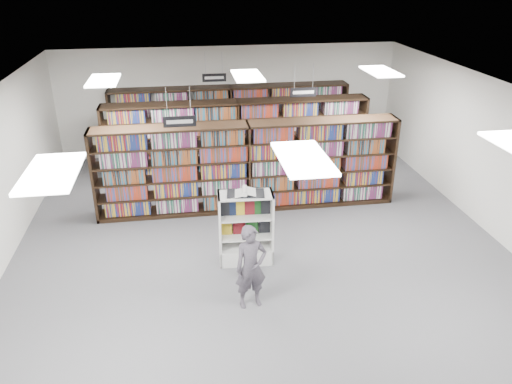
{
  "coord_description": "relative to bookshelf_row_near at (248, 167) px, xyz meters",
  "views": [
    {
      "loc": [
        -1.48,
        -8.64,
        5.38
      ],
      "look_at": [
        -0.05,
        0.5,
        1.1
      ],
      "focal_mm": 35.0,
      "sensor_mm": 36.0,
      "label": 1
    }
  ],
  "objects": [
    {
      "name": "troffer_back_right",
      "position": [
        3.0,
        0.0,
        2.11
      ],
      "size": [
        0.6,
        1.2,
        0.04
      ],
      "primitive_type": "cube",
      "color": "white",
      "rests_on": "ceiling"
    },
    {
      "name": "aisle_sign_left",
      "position": [
        -1.5,
        -1.0,
        1.48
      ],
      "size": [
        0.65,
        0.02,
        0.8
      ],
      "color": "#B2B2B7",
      "rests_on": "ceiling"
    },
    {
      "name": "troffer_front_left",
      "position": [
        -3.0,
        -5.0,
        2.11
      ],
      "size": [
        0.6,
        1.2,
        0.04
      ],
      "primitive_type": "cube",
      "color": "white",
      "rests_on": "ceiling"
    },
    {
      "name": "floor",
      "position": [
        0.0,
        -2.0,
        -1.05
      ],
      "size": [
        12.0,
        12.0,
        0.0
      ],
      "primitive_type": "plane",
      "color": "#4D4D52",
      "rests_on": "ground"
    },
    {
      "name": "open_book",
      "position": [
        -0.38,
        -2.3,
        0.43
      ],
      "size": [
        0.74,
        0.49,
        0.13
      ],
      "rotation": [
        0.0,
        0.0,
        -0.12
      ],
      "color": "black",
      "rests_on": "endcap_display"
    },
    {
      "name": "bookshelf_row_mid",
      "position": [
        0.0,
        2.0,
        0.0
      ],
      "size": [
        7.0,
        0.6,
        2.1
      ],
      "color": "black",
      "rests_on": "floor"
    },
    {
      "name": "troffer_back_center",
      "position": [
        0.0,
        0.0,
        2.11
      ],
      "size": [
        0.6,
        1.2,
        0.04
      ],
      "primitive_type": "cube",
      "color": "white",
      "rests_on": "ceiling"
    },
    {
      "name": "bookshelf_row_near",
      "position": [
        0.0,
        0.0,
        0.0
      ],
      "size": [
        7.0,
        0.6,
        2.1
      ],
      "color": "black",
      "rests_on": "floor"
    },
    {
      "name": "troffer_back_left",
      "position": [
        -3.0,
        0.0,
        2.11
      ],
      "size": [
        0.6,
        1.2,
        0.04
      ],
      "primitive_type": "cube",
      "color": "white",
      "rests_on": "ceiling"
    },
    {
      "name": "aisle_sign_right",
      "position": [
        1.5,
        1.0,
        1.48
      ],
      "size": [
        0.65,
        0.02,
        0.8
      ],
      "color": "#B2B2B7",
      "rests_on": "ceiling"
    },
    {
      "name": "ceiling",
      "position": [
        0.0,
        -2.0,
        2.15
      ],
      "size": [
        10.0,
        12.0,
        0.1
      ],
      "primitive_type": "cube",
      "color": "silver",
      "rests_on": "wall_back"
    },
    {
      "name": "shopper",
      "position": [
        -0.48,
        -3.7,
        -0.29
      ],
      "size": [
        0.61,
        0.46,
        1.51
      ],
      "primitive_type": "imported",
      "rotation": [
        0.0,
        0.0,
        0.18
      ],
      "color": "#4E4852",
      "rests_on": "floor"
    },
    {
      "name": "wall_right",
      "position": [
        5.0,
        -2.0,
        0.55
      ],
      "size": [
        0.1,
        12.0,
        3.2
      ],
      "primitive_type": "cube",
      "color": "silver",
      "rests_on": "ground"
    },
    {
      "name": "endcap_display",
      "position": [
        -0.37,
        -2.26,
        -0.56
      ],
      "size": [
        1.06,
        0.57,
        1.45
      ],
      "rotation": [
        0.0,
        0.0,
        -0.05
      ],
      "color": "silver",
      "rests_on": "floor"
    },
    {
      "name": "bookshelf_row_far",
      "position": [
        0.0,
        3.7,
        0.0
      ],
      "size": [
        7.0,
        0.6,
        2.1
      ],
      "color": "black",
      "rests_on": "floor"
    },
    {
      "name": "wall_back",
      "position": [
        0.0,
        4.0,
        0.55
      ],
      "size": [
        10.0,
        0.1,
        3.2
      ],
      "primitive_type": "cube",
      "color": "silver",
      "rests_on": "ground"
    },
    {
      "name": "aisle_sign_center",
      "position": [
        -0.5,
        3.0,
        1.48
      ],
      "size": [
        0.65,
        0.02,
        0.8
      ],
      "color": "#B2B2B7",
      "rests_on": "ceiling"
    },
    {
      "name": "troffer_front_center",
      "position": [
        0.0,
        -5.0,
        2.11
      ],
      "size": [
        0.6,
        1.2,
        0.04
      ],
      "primitive_type": "cube",
      "color": "white",
      "rests_on": "ceiling"
    }
  ]
}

